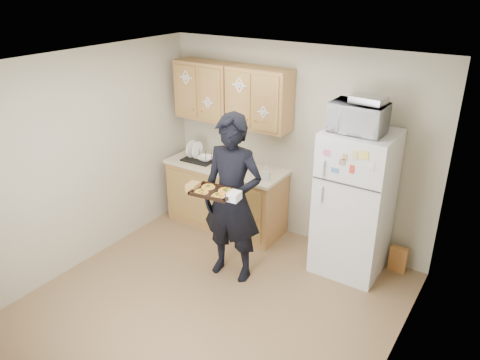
# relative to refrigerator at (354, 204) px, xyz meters

# --- Properties ---
(floor) EXTENTS (3.60, 3.60, 0.00)m
(floor) POSITION_rel_refrigerator_xyz_m (-0.95, -1.43, -0.85)
(floor) COLOR brown
(floor) RESTS_ON ground
(ceiling) EXTENTS (3.60, 3.60, 0.00)m
(ceiling) POSITION_rel_refrigerator_xyz_m (-0.95, -1.43, 1.65)
(ceiling) COLOR silver
(ceiling) RESTS_ON wall_back
(wall_back) EXTENTS (3.60, 0.04, 2.50)m
(wall_back) POSITION_rel_refrigerator_xyz_m (-0.95, 0.37, 0.40)
(wall_back) COLOR #ACA38B
(wall_back) RESTS_ON floor
(wall_front) EXTENTS (3.60, 0.04, 2.50)m
(wall_front) POSITION_rel_refrigerator_xyz_m (-0.95, -3.23, 0.40)
(wall_front) COLOR #ACA38B
(wall_front) RESTS_ON floor
(wall_left) EXTENTS (0.04, 3.60, 2.50)m
(wall_left) POSITION_rel_refrigerator_xyz_m (-2.75, -1.43, 0.40)
(wall_left) COLOR #ACA38B
(wall_left) RESTS_ON floor
(wall_right) EXTENTS (0.04, 3.60, 2.50)m
(wall_right) POSITION_rel_refrigerator_xyz_m (0.85, -1.43, 0.40)
(wall_right) COLOR #ACA38B
(wall_right) RESTS_ON floor
(refrigerator) EXTENTS (0.75, 0.70, 1.70)m
(refrigerator) POSITION_rel_refrigerator_xyz_m (0.00, 0.00, 0.00)
(refrigerator) COLOR silver
(refrigerator) RESTS_ON floor
(base_cabinet) EXTENTS (1.60, 0.60, 0.86)m
(base_cabinet) POSITION_rel_refrigerator_xyz_m (-1.80, 0.05, -0.42)
(base_cabinet) COLOR olive
(base_cabinet) RESTS_ON floor
(countertop) EXTENTS (1.64, 0.64, 0.04)m
(countertop) POSITION_rel_refrigerator_xyz_m (-1.80, 0.05, 0.03)
(countertop) COLOR beige
(countertop) RESTS_ON base_cabinet
(upper_cab_left) EXTENTS (0.80, 0.33, 0.75)m
(upper_cab_left) POSITION_rel_refrigerator_xyz_m (-2.20, 0.18, 0.98)
(upper_cab_left) COLOR olive
(upper_cab_left) RESTS_ON wall_back
(upper_cab_right) EXTENTS (0.80, 0.33, 0.75)m
(upper_cab_right) POSITION_rel_refrigerator_xyz_m (-1.38, 0.18, 0.98)
(upper_cab_right) COLOR olive
(upper_cab_right) RESTS_ON wall_back
(cereal_box) EXTENTS (0.20, 0.07, 0.32)m
(cereal_box) POSITION_rel_refrigerator_xyz_m (0.52, 0.24, -0.69)
(cereal_box) COLOR gold
(cereal_box) RESTS_ON floor
(person) EXTENTS (0.75, 0.54, 1.92)m
(person) POSITION_rel_refrigerator_xyz_m (-1.08, -0.85, 0.11)
(person) COLOR black
(person) RESTS_ON floor
(baking_tray) EXTENTS (0.46, 0.36, 0.04)m
(baking_tray) POSITION_rel_refrigerator_xyz_m (-1.12, -1.15, 0.30)
(baking_tray) COLOR black
(baking_tray) RESTS_ON person
(pizza_front_left) EXTENTS (0.14, 0.14, 0.02)m
(pizza_front_left) POSITION_rel_refrigerator_xyz_m (-1.21, -1.23, 0.32)
(pizza_front_left) COLOR orange
(pizza_front_left) RESTS_ON baking_tray
(pizza_front_right) EXTENTS (0.14, 0.14, 0.02)m
(pizza_front_right) POSITION_rel_refrigerator_xyz_m (-1.01, -1.21, 0.32)
(pizza_front_right) COLOR orange
(pizza_front_right) RESTS_ON baking_tray
(pizza_back_left) EXTENTS (0.14, 0.14, 0.02)m
(pizza_back_left) POSITION_rel_refrigerator_xyz_m (-1.23, -1.09, 0.32)
(pizza_back_left) COLOR orange
(pizza_back_left) RESTS_ON baking_tray
(pizza_back_right) EXTENTS (0.14, 0.14, 0.02)m
(pizza_back_right) POSITION_rel_refrigerator_xyz_m (-1.03, -1.07, 0.32)
(pizza_back_right) COLOR orange
(pizza_back_right) RESTS_ON baking_tray
(microwave) EXTENTS (0.57, 0.38, 0.31)m
(microwave) POSITION_rel_refrigerator_xyz_m (-0.05, -0.05, 1.01)
(microwave) COLOR silver
(microwave) RESTS_ON refrigerator
(foil_pan) EXTENTS (0.37, 0.27, 0.07)m
(foil_pan) POSITION_rel_refrigerator_xyz_m (0.03, -0.02, 1.20)
(foil_pan) COLOR #AFAFB6
(foil_pan) RESTS_ON microwave
(dish_rack) EXTENTS (0.45, 0.35, 0.17)m
(dish_rack) POSITION_rel_refrigerator_xyz_m (-2.20, 0.01, 0.14)
(dish_rack) COLOR black
(dish_rack) RESTS_ON countertop
(bowl) EXTENTS (0.26, 0.26, 0.05)m
(bowl) POSITION_rel_refrigerator_xyz_m (-2.10, 0.01, 0.10)
(bowl) COLOR white
(bowl) RESTS_ON dish_rack
(soap_bottle) EXTENTS (0.10, 0.10, 0.18)m
(soap_bottle) POSITION_rel_refrigerator_xyz_m (-1.10, -0.08, 0.14)
(soap_bottle) COLOR silver
(soap_bottle) RESTS_ON countertop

